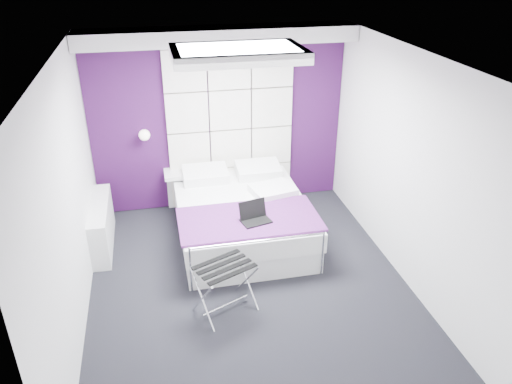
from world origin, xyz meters
TOP-DOWN VIEW (x-y plane):
  - floor at (0.00, 0.00)m, footprint 4.40×4.40m
  - ceiling at (0.00, 0.00)m, footprint 4.40×4.40m
  - wall_back at (0.00, 2.20)m, footprint 3.60×0.00m
  - wall_left at (-1.80, 0.00)m, footprint 0.00×4.40m
  - wall_right at (1.80, 0.00)m, footprint 0.00×4.40m
  - accent_wall at (0.00, 2.19)m, footprint 3.58×0.02m
  - soffit at (0.00, 1.95)m, footprint 3.58×0.50m
  - headboard at (0.15, 2.14)m, footprint 1.80×0.08m
  - skylight at (0.00, 0.60)m, footprint 1.36×0.86m
  - wall_lamp at (-1.05, 2.06)m, footprint 0.15×0.15m
  - radiator at (-1.69, 1.30)m, footprint 0.22×1.20m
  - bed at (0.10, 1.12)m, footprint 1.70×2.05m
  - nightstand at (-0.58, 2.02)m, footprint 0.50×0.39m
  - luggage_rack at (-0.34, -0.30)m, footprint 0.58×0.43m
  - laptop at (0.17, 0.55)m, footprint 0.34×0.24m

SIDE VIEW (x-z plane):
  - floor at x=0.00m, z-range 0.00..0.00m
  - luggage_rack at x=-0.34m, z-range 0.00..0.57m
  - radiator at x=-1.69m, z-range 0.00..0.60m
  - bed at x=0.10m, z-range -0.06..0.66m
  - nightstand at x=-0.58m, z-range 0.58..0.64m
  - laptop at x=0.17m, z-range 0.51..0.76m
  - headboard at x=0.15m, z-range 0.02..2.32m
  - wall_lamp at x=-1.05m, z-range 1.15..1.29m
  - wall_left at x=-1.80m, z-range -0.90..3.50m
  - wall_right at x=1.80m, z-range -0.90..3.50m
  - accent_wall at x=0.00m, z-range 0.01..2.59m
  - wall_back at x=0.00m, z-range -0.50..3.10m
  - soffit at x=0.00m, z-range 2.40..2.60m
  - skylight at x=0.00m, z-range 2.49..2.61m
  - ceiling at x=0.00m, z-range 2.60..2.60m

